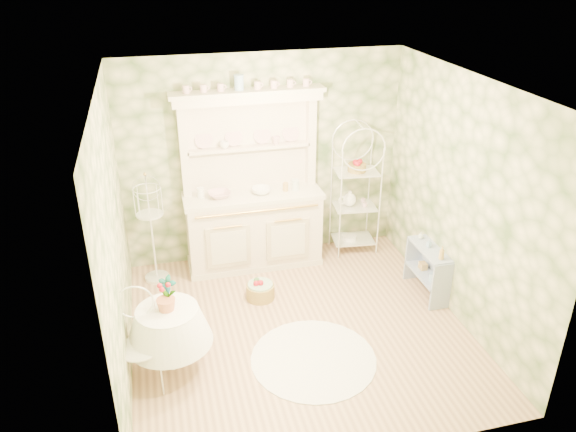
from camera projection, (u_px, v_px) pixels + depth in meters
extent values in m
plane|color=tan|center=(299.00, 328.00, 6.23)|extent=(3.60, 3.60, 0.00)
plane|color=white|center=(302.00, 85.00, 5.05)|extent=(3.60, 3.60, 0.00)
plane|color=beige|center=(115.00, 240.00, 5.24)|extent=(3.60, 3.60, 0.00)
plane|color=beige|center=(461.00, 201.00, 6.03)|extent=(3.60, 3.60, 0.00)
plane|color=beige|center=(263.00, 159.00, 7.21)|extent=(3.60, 3.60, 0.00)
plane|color=beige|center=(366.00, 326.00, 4.07)|extent=(3.60, 3.60, 0.00)
cube|color=white|center=(253.00, 183.00, 7.01)|extent=(1.87, 0.61, 2.29)
cube|color=white|center=(356.00, 189.00, 7.46)|extent=(0.60, 0.46, 1.81)
cube|color=#97A6C3|center=(427.00, 273.00, 6.74)|extent=(0.29, 0.67, 0.56)
cylinder|color=white|center=(170.00, 340.00, 5.49)|extent=(0.66, 0.66, 0.70)
cube|color=white|center=(141.00, 354.00, 5.26)|extent=(0.36, 0.36, 0.76)
cube|color=white|center=(152.00, 232.00, 6.85)|extent=(0.34, 0.34, 1.35)
cylinder|color=#A88A43|center=(260.00, 289.00, 6.71)|extent=(0.49, 0.49, 0.25)
cylinder|color=white|center=(313.00, 359.00, 5.76)|extent=(1.69, 1.69, 0.01)
imported|color=white|center=(220.00, 196.00, 6.96)|extent=(0.30, 0.30, 0.07)
imported|color=white|center=(262.00, 193.00, 7.07)|extent=(0.33, 0.33, 0.08)
imported|color=white|center=(224.00, 146.00, 6.88)|extent=(0.13, 0.13, 0.09)
imported|color=white|center=(276.00, 142.00, 7.02)|extent=(0.11, 0.11, 0.10)
imported|color=#3F7238|center=(168.00, 295.00, 5.30)|extent=(0.21, 0.18, 0.34)
imported|color=tan|center=(442.00, 254.00, 6.34)|extent=(0.08, 0.08, 0.16)
imported|color=#8BB2D4|center=(429.00, 244.00, 6.62)|extent=(0.06, 0.06, 0.10)
imported|color=silver|center=(421.00, 236.00, 6.81)|extent=(0.09, 0.09, 0.09)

